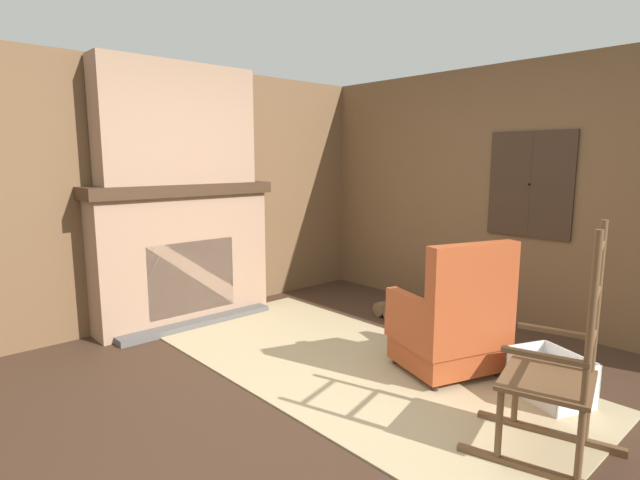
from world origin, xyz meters
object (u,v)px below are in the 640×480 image
armchair (452,327)px  laundry_basket (550,377)px  storage_case (226,176)px  rocking_chair (556,382)px  firewood_stack (402,310)px  decorative_plate_on_mantel (174,171)px  oil_lamp_vase (120,173)px

armchair → laundry_basket: size_ratio=1.79×
armchair → storage_case: storage_case is taller
rocking_chair → firewood_stack: rocking_chair is taller
firewood_stack → laundry_basket: laundry_basket is taller
laundry_basket → decorative_plate_on_mantel: (-3.23, -1.04, 1.33)m
firewood_stack → decorative_plate_on_mantel: decorative_plate_on_mantel is taller
decorative_plate_on_mantel → storage_case: bearing=88.0°
decorative_plate_on_mantel → rocking_chair: bearing=6.2°
rocking_chair → oil_lamp_vase: bearing=-0.9°
oil_lamp_vase → storage_case: oil_lamp_vase is taller
storage_case → armchair: bearing=7.5°
firewood_stack → storage_case: bearing=-141.7°
storage_case → oil_lamp_vase: bearing=-90.0°
laundry_basket → rocking_chair: bearing=-66.3°
firewood_stack → oil_lamp_vase: size_ratio=1.62×
armchair → oil_lamp_vase: (-2.52, -1.43, 1.11)m
armchair → laundry_basket: armchair is taller
firewood_stack → decorative_plate_on_mantel: bearing=-130.5°
armchair → oil_lamp_vase: oil_lamp_vase is taller
laundry_basket → decorative_plate_on_mantel: bearing=-162.2°
armchair → rocking_chair: rocking_chair is taller
decorative_plate_on_mantel → firewood_stack: bearing=49.5°
rocking_chair → decorative_plate_on_mantel: bearing=-9.2°
armchair → laundry_basket: 0.73m
rocking_chair → oil_lamp_vase: (-3.49, -0.90, 1.04)m
firewood_stack → oil_lamp_vase: bearing=-122.8°
laundry_basket → oil_lamp_vase: oil_lamp_vase is taller
armchair → firewood_stack: bearing=-17.4°
rocking_chair → storage_case: 3.64m
armchair → laundry_basket: (0.68, 0.13, -0.21)m
armchair → firewood_stack: 1.38m
armchair → firewood_stack: (-1.09, 0.80, -0.29)m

